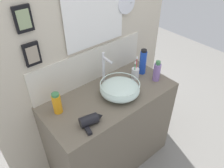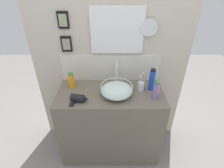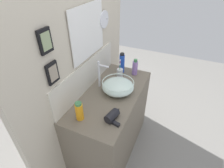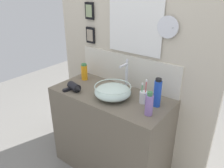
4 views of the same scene
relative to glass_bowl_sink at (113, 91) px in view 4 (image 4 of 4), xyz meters
name	(u,v)px [view 4 (image 4 of 4)]	position (x,y,z in m)	size (l,w,h in m)	color
ground_plane	(111,166)	(-0.06, 0.04, -0.90)	(6.00, 6.00, 0.00)	gray
vanity_counter	(111,133)	(-0.06, 0.04, -0.48)	(1.08, 0.52, 0.84)	#6B6051
back_panel	(129,52)	(-0.06, 0.33, 0.25)	(1.68, 0.10, 2.30)	beige
glass_bowl_sink	(113,91)	(0.00, 0.00, 0.00)	(0.31, 0.31, 0.11)	silver
faucet	(126,73)	(0.00, 0.19, 0.11)	(0.02, 0.12, 0.29)	silver
hair_drier	(74,87)	(-0.35, -0.11, -0.02)	(0.18, 0.14, 0.07)	black
toothbrush_cup	(143,97)	(0.25, 0.08, -0.01)	(0.07, 0.07, 0.21)	silver
spray_bottle	(84,72)	(-0.47, 0.14, 0.02)	(0.06, 0.06, 0.17)	orange
lotion_bottle	(157,93)	(0.36, 0.10, 0.06)	(0.06, 0.06, 0.24)	blue
soap_dispenser	(149,104)	(0.37, -0.05, 0.03)	(0.06, 0.06, 0.19)	#8C6BB2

